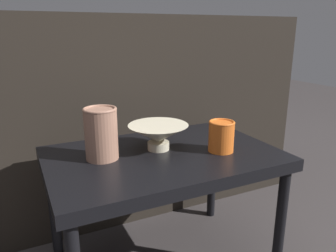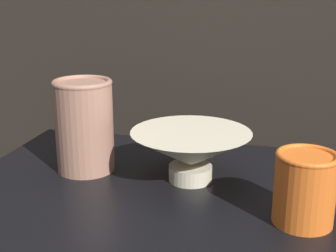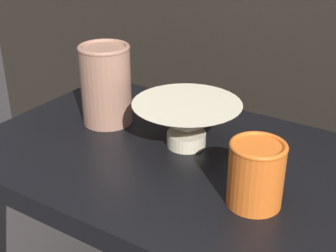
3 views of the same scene
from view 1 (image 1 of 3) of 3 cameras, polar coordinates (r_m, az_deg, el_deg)
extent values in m
cube|color=black|center=(1.10, -0.87, -5.67)|extent=(0.76, 0.49, 0.04)
cylinder|color=black|center=(1.23, 18.98, -15.69)|extent=(0.04, 0.04, 0.40)
cylinder|color=black|center=(1.31, -19.23, -13.67)|extent=(0.04, 0.04, 0.40)
cylinder|color=black|center=(1.52, 7.68, -8.52)|extent=(0.04, 0.04, 0.40)
cube|color=black|center=(1.60, -9.44, 2.16)|extent=(1.75, 0.50, 0.90)
cylinder|color=beige|center=(1.12, -1.72, -3.43)|extent=(0.07, 0.07, 0.03)
cone|color=beige|center=(1.11, -1.74, -1.30)|extent=(0.20, 0.20, 0.06)
cylinder|color=#996B56|center=(1.04, -11.55, -1.44)|extent=(0.10, 0.10, 0.16)
torus|color=#996B56|center=(1.02, -11.81, 2.85)|extent=(0.10, 0.10, 0.01)
cylinder|color=orange|center=(1.11, 9.26, -1.88)|extent=(0.09, 0.09, 0.10)
torus|color=orange|center=(1.10, 9.38, 0.62)|extent=(0.09, 0.09, 0.01)
camera|label=2|loc=(0.63, 42.02, 5.93)|focal=50.00mm
camera|label=3|loc=(0.87, 47.05, 13.55)|focal=50.00mm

